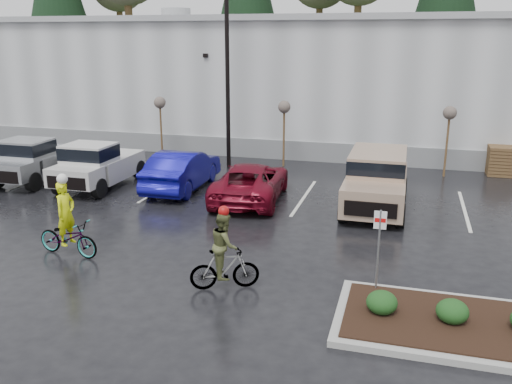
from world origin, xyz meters
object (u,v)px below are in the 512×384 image
(pickup_white, at_px, (102,163))
(suv_tan, at_px, (376,182))
(fire_lane_sign, at_px, (379,241))
(lamppost, at_px, (227,47))
(cyclist_olive, at_px, (225,259))
(sapling_mid, at_px, (284,111))
(sapling_east, at_px, (449,117))
(sapling_west, at_px, (160,106))
(car_blue, at_px, (182,170))
(cyclist_hivis, at_px, (67,231))
(pickup_silver, at_px, (41,158))
(pallet_stack_a, at_px, (501,161))
(car_red, at_px, (251,182))

(pickup_white, bearing_deg, suv_tan, -1.11)
(fire_lane_sign, distance_m, pickup_white, 14.01)
(lamppost, xyz_separation_m, cyclist_olive, (4.10, -12.49, -4.88))
(sapling_mid, distance_m, sapling_east, 7.50)
(sapling_west, height_order, car_blue, sapling_west)
(pickup_white, xyz_separation_m, car_blue, (3.52, 0.38, -0.16))
(sapling_mid, xyz_separation_m, cyclist_hivis, (-3.50, -12.66, -1.97))
(suv_tan, bearing_deg, sapling_east, 64.73)
(suv_tan, xyz_separation_m, cyclist_hivis, (-8.29, -6.93, -0.28))
(pickup_silver, height_order, car_blue, pickup_silver)
(cyclist_hivis, xyz_separation_m, cyclist_olive, (5.09, -0.84, 0.06))
(pickup_white, distance_m, car_blue, 3.55)
(sapling_mid, bearing_deg, sapling_west, 180.00)
(pallet_stack_a, height_order, fire_lane_sign, fire_lane_sign)
(sapling_mid, xyz_separation_m, cyclist_olive, (1.60, -13.49, -1.92))
(fire_lane_sign, relative_size, cyclist_hivis, 0.90)
(suv_tan, bearing_deg, car_blue, 175.63)
(sapling_mid, bearing_deg, lamppost, -158.20)
(cyclist_hivis, distance_m, cyclist_olive, 5.16)
(sapling_mid, height_order, sapling_east, same)
(sapling_east, xyz_separation_m, pickup_silver, (-17.29, -5.38, -1.75))
(suv_tan, bearing_deg, sapling_west, 153.10)
(sapling_mid, xyz_separation_m, pickup_silver, (-9.79, -5.38, -1.75))
(pickup_white, bearing_deg, lamppost, 47.30)
(pickup_white, xyz_separation_m, car_red, (6.70, -0.35, -0.25))
(cyclist_hivis, bearing_deg, sapling_east, -34.07)
(sapling_west, relative_size, suv_tan, 0.63)
(sapling_east, height_order, car_red, sapling_east)
(sapling_west, bearing_deg, sapling_east, 0.00)
(car_red, bearing_deg, sapling_east, -146.75)
(lamppost, relative_size, car_blue, 1.86)
(sapling_east, height_order, car_blue, sapling_east)
(pallet_stack_a, bearing_deg, car_blue, -155.01)
(pickup_white, height_order, cyclist_olive, cyclist_olive)
(sapling_mid, bearing_deg, sapling_east, 0.00)
(car_red, xyz_separation_m, suv_tan, (4.75, 0.13, 0.30))
(car_red, distance_m, cyclist_hivis, 7.66)
(pickup_white, distance_m, suv_tan, 11.46)
(car_blue, height_order, suv_tan, suv_tan)
(pickup_silver, distance_m, pickup_white, 3.13)
(lamppost, bearing_deg, sapling_mid, 21.80)
(lamppost, distance_m, pickup_silver, 9.72)
(car_blue, bearing_deg, cyclist_hivis, 86.07)
(sapling_east, height_order, fire_lane_sign, sapling_east)
(lamppost, height_order, pickup_white, lamppost)
(lamppost, distance_m, sapling_west, 5.07)
(lamppost, relative_size, pallet_stack_a, 6.83)
(sapling_mid, relative_size, cyclist_olive, 1.45)
(fire_lane_sign, relative_size, pickup_silver, 0.42)
(pickup_silver, xyz_separation_m, cyclist_olive, (11.39, -8.11, -0.17))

